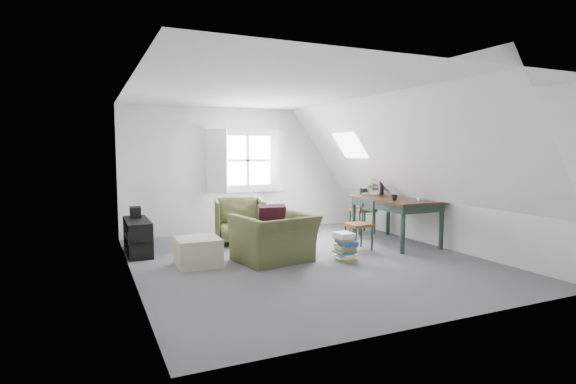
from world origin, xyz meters
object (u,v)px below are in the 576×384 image
dining_chair_near (360,224)px  ottoman (198,252)px  armchair_far (240,243)px  dining_chair_far (363,209)px  media_shelf (138,239)px  dining_table (395,204)px  magazine_stack (345,246)px  armchair_near (275,261)px

dining_chair_near → ottoman: bearing=-81.4°
dining_chair_near → armchair_far: bearing=-118.9°
dining_chair_far → media_shelf: 4.30m
dining_table → magazine_stack: bearing=-158.7°
media_shelf → magazine_stack: bearing=-29.8°
ottoman → dining_chair_far: size_ratio=0.65×
armchair_far → media_shelf: bearing=-161.3°
dining_table → media_shelf: (-4.28, 1.00, -0.46)m
armchair_far → dining_table: (2.52, -1.17, 0.70)m
ottoman → dining_chair_far: dining_chair_far is taller
armchair_far → dining_chair_near: dining_chair_near is taller
dining_chair_far → media_shelf: size_ratio=0.86×
armchair_near → media_shelf: 2.27m
dining_table → dining_chair_near: dining_chair_near is taller
ottoman → armchair_far: bearing=50.6°
ottoman → dining_chair_near: dining_chair_near is taller
armchair_near → dining_table: bearing=176.6°
armchair_near → dining_chair_near: size_ratio=1.31×
ottoman → magazine_stack: (2.10, -0.59, 0.01)m
armchair_near → dining_chair_far: 2.87m
armchair_near → magazine_stack: size_ratio=2.61×
dining_table → dining_chair_near: 0.90m
ottoman → dining_table: size_ratio=0.37×
armchair_far → dining_table: 2.86m
armchair_near → dining_chair_far: dining_chair_far is taller
armchair_far → magazine_stack: magazine_stack is taller
armchair_near → dining_chair_near: 1.69m
ottoman → dining_chair_far: 3.77m
armchair_near → media_shelf: media_shelf is taller
armchair_near → armchair_far: bearing=-99.3°
armchair_far → dining_table: bearing=-11.4°
dining_table → magazine_stack: dining_table is taller
dining_chair_far → dining_chair_near: (-0.86, -1.19, -0.05)m
ottoman → magazine_stack: 2.19m
armchair_far → magazine_stack: size_ratio=2.11×
ottoman → dining_table: dining_table is taller
armchair_far → dining_chair_far: (2.53, -0.15, 0.48)m
armchair_near → ottoman: ottoman is taller
dining_chair_near → magazine_stack: (-0.62, -0.53, -0.22)m
ottoman → media_shelf: 1.33m
dining_table → media_shelf: bearing=162.4°
dining_table → armchair_far: bearing=150.8°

